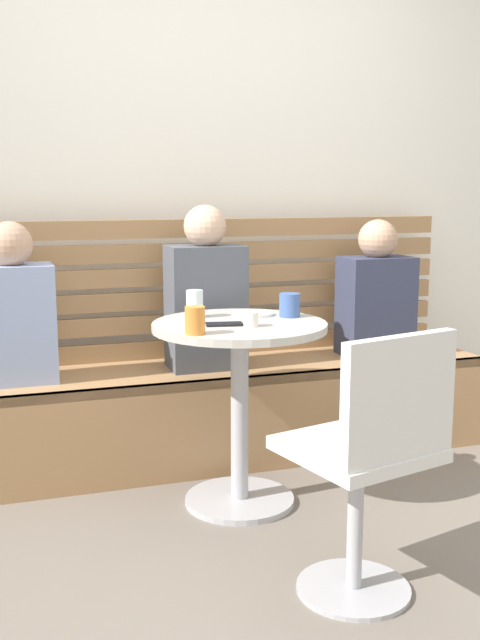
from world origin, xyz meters
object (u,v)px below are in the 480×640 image
(cup_water_clear, at_px, (195,304))
(cup_tumbler_orange, at_px, (195,320))
(white_chair, at_px, (371,457))
(person_adult, at_px, (205,296))
(cafe_table, at_px, (240,378))
(cup_mug_blue, at_px, (290,305))
(plate_small, at_px, (253,314))
(person_child_left, at_px, (376,296))
(person_child_middle, at_px, (13,312))
(cup_espresso_small, at_px, (251,319))
(phone_on_table, at_px, (224,324))
(booth_bench, at_px, (204,412))

(cup_water_clear, relative_size, cup_tumbler_orange, 1.10)
(white_chair, height_order, person_adult, person_adult)
(cup_water_clear, bearing_deg, cafe_table, -51.18)
(white_chair, relative_size, cup_mug_blue, 8.95)
(white_chair, height_order, plate_small, white_chair)
(cafe_table, distance_m, plate_small, 0.29)
(person_adult, height_order, person_child_left, person_adult)
(cup_mug_blue, bearing_deg, person_child_middle, 156.03)
(person_adult, distance_m, cup_espresso_small, 0.62)
(cup_water_clear, bearing_deg, person_adult, 67.86)
(cup_water_clear, xyz_separation_m, phone_on_table, (0.06, -0.21, -0.05))
(cafe_table, height_order, plate_small, plate_small)
(booth_bench, bearing_deg, phone_on_table, -97.39)
(person_adult, relative_size, person_child_left, 1.11)
(cup_mug_blue, xyz_separation_m, cup_espresso_small, (-0.22, -0.15, -0.02))
(cafe_table, height_order, cup_espresso_small, cup_espresso_small)
(booth_bench, xyz_separation_m, person_child_left, (0.88, -0.01, 0.51))
(cup_tumbler_orange, relative_size, plate_small, 0.59)
(cup_water_clear, xyz_separation_m, cup_espresso_small, (0.15, -0.26, -0.03))
(cup_tumbler_orange, bearing_deg, cup_espresso_small, 18.48)
(cup_mug_blue, distance_m, cup_tumbler_orange, 0.51)
(cafe_table, xyz_separation_m, cup_tumbler_orange, (-0.23, -0.18, 0.27))
(cup_tumbler_orange, bearing_deg, booth_bench, 72.44)
(cafe_table, distance_m, cup_tumbler_orange, 0.39)
(cup_tumbler_orange, distance_m, plate_small, 0.46)
(person_child_left, distance_m, cup_tumbler_orange, 1.31)
(booth_bench, bearing_deg, cup_tumbler_orange, -107.56)
(booth_bench, distance_m, cup_water_clear, 0.69)
(booth_bench, distance_m, cafe_table, 0.61)
(white_chair, height_order, person_child_middle, person_child_middle)
(booth_bench, height_order, white_chair, white_chair)
(white_chair, xyz_separation_m, phone_on_table, (-0.22, 0.77, 0.28))
(cup_mug_blue, relative_size, phone_on_table, 0.68)
(cup_water_clear, bearing_deg, cup_tumbler_orange, -104.78)
(person_child_left, relative_size, plate_small, 3.91)
(cafe_table, relative_size, plate_small, 4.35)
(cafe_table, height_order, cup_mug_blue, cup_mug_blue)
(booth_bench, height_order, person_child_left, person_child_left)
(cafe_table, distance_m, cup_mug_blue, 0.36)
(booth_bench, distance_m, person_adult, 0.55)
(person_child_middle, xyz_separation_m, plate_small, (0.93, -0.39, 0.00))
(person_child_left, height_order, person_child_middle, person_child_middle)
(cup_tumbler_orange, bearing_deg, cup_mug_blue, 27.15)
(white_chair, xyz_separation_m, person_adult, (-0.13, 1.34, 0.31))
(cup_espresso_small, bearing_deg, phone_on_table, 146.39)
(cafe_table, xyz_separation_m, cup_water_clear, (-0.14, 0.17, 0.28))
(cafe_table, bearing_deg, cup_water_clear, 128.82)
(person_child_left, distance_m, cup_water_clear, 1.07)
(person_child_middle, bearing_deg, cup_tumbler_orange, -49.55)
(cafe_table, bearing_deg, cup_tumbler_orange, -142.08)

